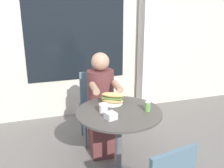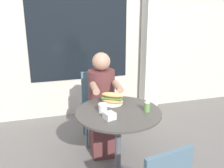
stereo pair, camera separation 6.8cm
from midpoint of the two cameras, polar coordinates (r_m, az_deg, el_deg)
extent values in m
cube|color=beige|center=(3.93, -5.84, 13.01)|extent=(8.00, 0.08, 2.80)
cube|color=black|center=(3.87, -6.83, 12.71)|extent=(1.45, 0.01, 1.62)
cube|color=beige|center=(4.09, 8.99, 10.25)|extent=(0.23, 0.23, 2.40)
cylinder|color=#47423D|center=(2.44, 2.18, -6.17)|extent=(0.80, 0.80, 0.02)
cylinder|color=#515156|center=(2.61, 2.08, -13.51)|extent=(0.06, 0.06, 0.71)
cube|color=slate|center=(3.28, -2.54, -5.30)|extent=(0.40, 0.40, 0.02)
cube|color=slate|center=(3.36, -3.12, -0.70)|extent=(0.35, 0.05, 0.42)
cylinder|color=slate|center=(3.26, 0.93, -9.81)|extent=(0.03, 0.03, 0.43)
cylinder|color=slate|center=(3.21, -4.91, -10.38)|extent=(0.03, 0.03, 0.43)
cylinder|color=slate|center=(3.55, -0.32, -7.38)|extent=(0.03, 0.03, 0.43)
cylinder|color=slate|center=(3.50, -5.66, -7.85)|extent=(0.03, 0.03, 0.43)
cube|color=brown|center=(3.13, -1.34, -10.85)|extent=(0.31, 0.39, 0.45)
cylinder|color=brown|center=(2.98, -1.62, -2.00)|extent=(0.30, 0.30, 0.54)
sphere|color=tan|center=(2.87, -1.68, 4.91)|extent=(0.20, 0.20, 0.20)
cylinder|color=tan|center=(2.70, 1.95, -0.53)|extent=(0.08, 0.24, 0.07)
cylinder|color=tan|center=(2.65, -3.08, -0.88)|extent=(0.08, 0.24, 0.07)
cylinder|color=white|center=(2.61, 0.94, -4.18)|extent=(0.20, 0.20, 0.01)
ellipsoid|color=tan|center=(2.60, 0.94, -3.61)|extent=(0.23, 0.18, 0.05)
cube|color=olive|center=(2.59, 0.94, -3.00)|extent=(0.22, 0.18, 0.01)
ellipsoid|color=tan|center=(2.58, 0.95, -2.37)|extent=(0.23, 0.18, 0.05)
cylinder|color=silver|center=(2.40, -1.17, -5.38)|extent=(0.08, 0.08, 0.07)
cylinder|color=white|center=(2.38, -1.18, -4.45)|extent=(0.09, 0.09, 0.01)
cube|color=silver|center=(2.27, 0.33, -6.93)|extent=(0.11, 0.11, 0.06)
cylinder|color=#66934C|center=(2.44, 8.44, -4.97)|extent=(0.06, 0.06, 0.09)
cone|color=white|center=(2.42, 8.51, -3.71)|extent=(0.05, 0.05, 0.03)
camera|label=1|loc=(0.03, -89.23, 0.25)|focal=42.00mm
camera|label=2|loc=(0.03, 90.77, -0.25)|focal=42.00mm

